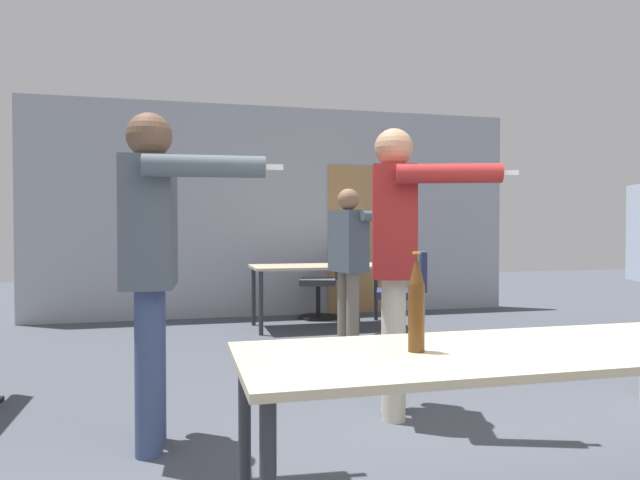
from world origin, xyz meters
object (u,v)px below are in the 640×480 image
person_left_plaid (396,243)px  beer_bottle (416,305)px  person_far_watching (349,253)px  office_chair_mid_tucked (405,297)px  office_chair_near_pushed (324,284)px  drink_cup (359,261)px  person_center_tall (153,247)px

person_left_plaid → beer_bottle: size_ratio=4.96×
person_far_watching → office_chair_mid_tucked: person_far_watching is taller
person_far_watching → beer_bottle: size_ratio=4.28×
office_chair_near_pushed → office_chair_mid_tucked: size_ratio=1.00×
office_chair_mid_tucked → drink_cup: office_chair_mid_tucked is taller
drink_cup → person_left_plaid: bearing=-103.5°
office_chair_mid_tucked → beer_bottle: (-1.52, -3.78, 0.47)m
person_center_tall → person_far_watching: bearing=144.8°
person_center_tall → office_chair_near_pushed: person_center_tall is taller
person_far_watching → office_chair_mid_tucked: (0.75, 0.38, -0.50)m
office_chair_mid_tucked → beer_bottle: bearing=178.4°
person_center_tall → drink_cup: person_center_tall is taller
office_chair_mid_tucked → drink_cup: size_ratio=8.59×
office_chair_near_pushed → drink_cup: 0.88m
office_chair_near_pushed → office_chair_mid_tucked: (0.52, -1.51, -0.00)m
person_left_plaid → office_chair_near_pushed: 3.92m
office_chair_near_pushed → beer_bottle: bearing=-173.4°
person_far_watching → person_center_tall: 2.77m
person_far_watching → person_center_tall: (-1.75, -2.14, 0.15)m
person_center_tall → office_chair_near_pushed: 4.54m
person_left_plaid → person_far_watching: person_left_plaid is taller
person_left_plaid → office_chair_mid_tucked: person_left_plaid is taller
office_chair_near_pushed → drink_cup: office_chair_near_pushed is taller
drink_cup → beer_bottle: bearing=-105.2°
person_left_plaid → person_center_tall: size_ratio=1.01×
person_far_watching → office_chair_near_pushed: (0.22, 1.89, -0.50)m
person_far_watching → office_chair_near_pushed: bearing=159.3°
person_left_plaid → office_chair_near_pushed: bearing=-169.1°
person_left_plaid → drink_cup: (0.73, 3.06, -0.30)m
beer_bottle → person_far_watching: bearing=77.2°
beer_bottle → drink_cup: size_ratio=3.36×
person_center_tall → drink_cup: (2.20, 3.26, -0.30)m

